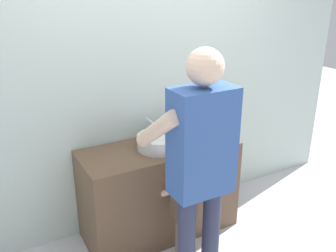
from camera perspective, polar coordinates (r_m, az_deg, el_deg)
ground_plane at (r=3.21m, az=1.36°, el=-18.43°), size 14.00×14.00×0.00m
back_wall at (r=3.10m, az=-4.24°, el=8.19°), size 4.40×0.08×2.70m
vanity_cabinet at (r=3.19m, az=-1.32°, el=-9.84°), size 1.30×0.54×0.80m
sink_basin at (r=2.96m, az=-1.22°, el=-2.39°), size 0.38×0.38×0.11m
faucet at (r=3.14m, az=-3.14°, el=-0.54°), size 0.18×0.14×0.18m
toothbrush_cup at (r=3.13m, az=5.45°, el=-1.25°), size 0.07×0.07×0.21m
child_toddler at (r=2.84m, az=2.51°, el=-11.81°), size 0.26×0.26×0.83m
adult_parent at (r=2.32m, az=5.01°, el=-4.78°), size 0.53×0.56×1.72m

